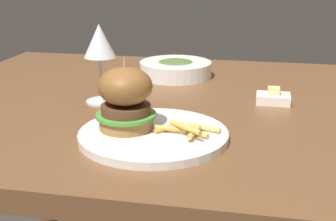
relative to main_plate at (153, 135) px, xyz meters
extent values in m
cube|color=brown|center=(0.05, 0.23, -0.03)|extent=(1.31, 0.91, 0.04)
cylinder|color=brown|center=(-0.54, 0.62, -0.40)|extent=(0.06, 0.06, 0.70)
cylinder|color=white|center=(0.00, 0.00, 0.00)|extent=(0.26, 0.26, 0.01)
cylinder|color=#9E6B38|center=(-0.05, 0.01, 0.02)|extent=(0.10, 0.10, 0.02)
cylinder|color=#4C9338|center=(-0.05, 0.01, 0.03)|extent=(0.11, 0.11, 0.01)
cylinder|color=brown|center=(-0.05, 0.01, 0.04)|extent=(0.09, 0.09, 0.02)
ellipsoid|color=brown|center=(-0.05, 0.01, 0.08)|extent=(0.10, 0.10, 0.07)
cylinder|color=#CCB78C|center=(-0.05, 0.01, 0.11)|extent=(0.00, 0.00, 0.05)
cylinder|color=gold|center=(0.03, 0.01, 0.01)|extent=(0.05, 0.05, 0.01)
cylinder|color=#EABC5B|center=(0.09, 0.02, 0.01)|extent=(0.06, 0.03, 0.01)
cylinder|color=#EABC5B|center=(0.07, 0.00, 0.01)|extent=(0.05, 0.04, 0.01)
cylinder|color=gold|center=(0.03, 0.00, 0.02)|extent=(0.06, 0.01, 0.01)
cylinder|color=#EABC5B|center=(0.07, -0.01, 0.02)|extent=(0.02, 0.05, 0.01)
cylinder|color=#E0B251|center=(0.06, -0.02, 0.02)|extent=(0.06, 0.05, 0.01)
cylinder|color=silver|center=(-0.16, 0.19, -0.01)|extent=(0.07, 0.07, 0.00)
cylinder|color=silver|center=(-0.16, 0.19, 0.05)|extent=(0.01, 0.01, 0.10)
cone|color=silver|center=(-0.16, 0.19, 0.13)|extent=(0.07, 0.07, 0.07)
cube|color=white|center=(0.21, 0.26, 0.00)|extent=(0.07, 0.05, 0.02)
cube|color=#F4E58C|center=(0.21, 0.26, 0.02)|extent=(0.03, 0.02, 0.02)
cylinder|color=white|center=(-0.04, 0.45, 0.01)|extent=(0.19, 0.19, 0.04)
ellipsoid|color=#4C662D|center=(-0.04, 0.45, 0.03)|extent=(0.10, 0.10, 0.02)
camera|label=1|loc=(0.18, -0.74, 0.30)|focal=50.00mm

